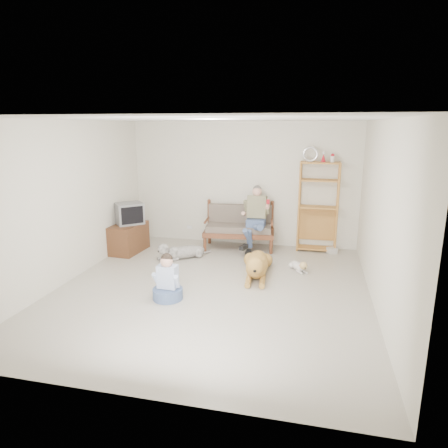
% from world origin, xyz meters
% --- Properties ---
extents(floor, '(5.50, 5.50, 0.00)m').
position_xyz_m(floor, '(0.00, 0.00, 0.00)').
color(floor, beige).
rests_on(floor, ground).
extents(ceiling, '(5.50, 5.50, 0.00)m').
position_xyz_m(ceiling, '(0.00, 0.00, 2.70)').
color(ceiling, silver).
rests_on(ceiling, ground).
extents(wall_back, '(5.00, 0.00, 5.00)m').
position_xyz_m(wall_back, '(0.00, 2.75, 1.35)').
color(wall_back, beige).
rests_on(wall_back, ground).
extents(wall_front, '(5.00, 0.00, 5.00)m').
position_xyz_m(wall_front, '(0.00, -2.75, 1.35)').
color(wall_front, beige).
rests_on(wall_front, ground).
extents(wall_left, '(0.00, 5.50, 5.50)m').
position_xyz_m(wall_left, '(-2.50, 0.00, 1.35)').
color(wall_left, beige).
rests_on(wall_left, ground).
extents(wall_right, '(0.00, 5.50, 5.50)m').
position_xyz_m(wall_right, '(2.50, 0.00, 1.35)').
color(wall_right, beige).
rests_on(wall_right, ground).
extents(loveseat, '(1.56, 0.85, 0.95)m').
position_xyz_m(loveseat, '(0.00, 2.39, 0.49)').
color(loveseat, brown).
rests_on(loveseat, ground).
extents(man, '(0.53, 0.75, 1.22)m').
position_xyz_m(man, '(0.35, 2.16, 0.64)').
color(man, '#4F6391').
rests_on(man, loveseat).
extents(etagere, '(0.84, 0.37, 2.20)m').
position_xyz_m(etagere, '(1.64, 2.55, 0.97)').
color(etagere, '#BB823A').
rests_on(etagere, ground).
extents(book_stack, '(0.24, 0.21, 0.12)m').
position_xyz_m(book_stack, '(1.97, 2.41, 0.06)').
color(book_stack, silver).
rests_on(book_stack, ground).
extents(tv_stand, '(0.57, 0.94, 0.60)m').
position_xyz_m(tv_stand, '(-2.23, 1.57, 0.30)').
color(tv_stand, brown).
rests_on(tv_stand, ground).
extents(crt_tv, '(0.68, 0.67, 0.44)m').
position_xyz_m(crt_tv, '(-2.20, 1.61, 0.82)').
color(crt_tv, slate).
rests_on(crt_tv, tv_stand).
extents(wall_outlet, '(0.12, 0.02, 0.08)m').
position_xyz_m(wall_outlet, '(-1.25, 2.73, 0.30)').
color(wall_outlet, silver).
rests_on(wall_outlet, ground).
extents(golden_retriever, '(0.50, 1.63, 0.50)m').
position_xyz_m(golden_retriever, '(0.62, 0.79, 0.20)').
color(golden_retriever, '#B6883F').
rests_on(golden_retriever, ground).
extents(shaggy_dog, '(0.95, 0.85, 0.36)m').
position_xyz_m(shaggy_dog, '(-1.01, 1.36, 0.14)').
color(shaggy_dog, silver).
rests_on(shaggy_dog, ground).
extents(terrier, '(0.38, 0.52, 0.22)m').
position_xyz_m(terrier, '(1.35, 1.19, 0.09)').
color(terrier, silver).
rests_on(terrier, ground).
extents(child, '(0.46, 0.46, 0.73)m').
position_xyz_m(child, '(-0.57, -0.49, 0.26)').
color(child, '#4F6391').
rests_on(child, ground).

